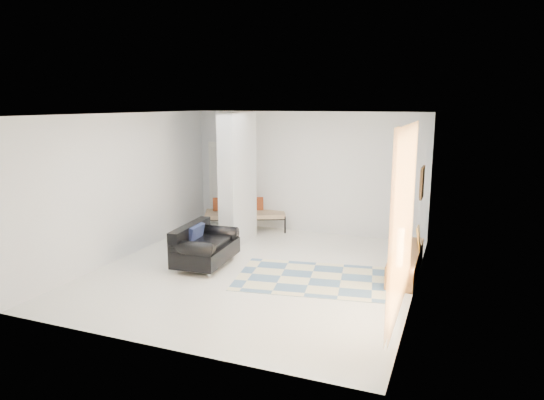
% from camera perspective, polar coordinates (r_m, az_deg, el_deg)
% --- Properties ---
extents(floor, '(6.00, 6.00, 0.00)m').
position_cam_1_polar(floor, '(8.85, -1.89, -8.36)').
color(floor, white).
rests_on(floor, ground).
extents(ceiling, '(6.00, 6.00, 0.00)m').
position_cam_1_polar(ceiling, '(8.34, -2.02, 10.07)').
color(ceiling, white).
rests_on(ceiling, wall_back).
extents(wall_back, '(6.00, 0.00, 6.00)m').
position_cam_1_polar(wall_back, '(11.26, 4.11, 3.23)').
color(wall_back, silver).
rests_on(wall_back, ground).
extents(wall_front, '(6.00, 0.00, 6.00)m').
position_cam_1_polar(wall_front, '(5.92, -13.56, -4.49)').
color(wall_front, silver).
rests_on(wall_front, ground).
extents(wall_left, '(0.00, 6.00, 6.00)m').
position_cam_1_polar(wall_left, '(9.89, -16.76, 1.64)').
color(wall_left, silver).
rests_on(wall_left, ground).
extents(wall_right, '(0.00, 6.00, 6.00)m').
position_cam_1_polar(wall_right, '(7.83, 16.85, -0.82)').
color(wall_right, silver).
rests_on(wall_right, ground).
extents(partition_column, '(0.35, 1.20, 2.80)m').
position_cam_1_polar(partition_column, '(10.37, -4.04, 2.53)').
color(partition_column, '#B5BABD').
rests_on(partition_column, floor).
extents(hallway_door, '(0.85, 0.06, 2.04)m').
position_cam_1_polar(hallway_door, '(12.07, -5.54, 1.92)').
color(hallway_door, white).
rests_on(hallway_door, floor).
extents(curtain, '(0.00, 2.55, 2.55)m').
position_cam_1_polar(curtain, '(6.71, 15.37, -2.28)').
color(curtain, gold).
rests_on(curtain, wall_right).
extents(wall_art, '(0.04, 0.45, 0.55)m').
position_cam_1_polar(wall_art, '(8.67, 17.26, 1.98)').
color(wall_art, '#311E0D').
rests_on(wall_art, wall_right).
extents(media_console, '(0.45, 1.99, 0.80)m').
position_cam_1_polar(media_console, '(9.03, 15.45, -7.01)').
color(media_console, brown).
rests_on(media_console, floor).
extents(loveseat, '(0.92, 1.47, 0.76)m').
position_cam_1_polar(loveseat, '(9.16, -8.11, -5.40)').
color(loveseat, silver).
rests_on(loveseat, floor).
extents(daybed, '(2.04, 1.51, 0.77)m').
position_cam_1_polar(daybed, '(11.59, -3.32, -1.50)').
color(daybed, black).
rests_on(daybed, floor).
extents(area_rug, '(2.77, 2.08, 0.01)m').
position_cam_1_polar(area_rug, '(8.51, 4.55, -9.16)').
color(area_rug, beige).
rests_on(area_rug, floor).
extents(cylinder_lamp, '(0.12, 0.12, 0.63)m').
position_cam_1_polar(cylinder_lamp, '(8.06, 14.82, -5.41)').
color(cylinder_lamp, white).
rests_on(cylinder_lamp, media_console).
extents(bronze_figurine, '(0.12, 0.12, 0.23)m').
position_cam_1_polar(bronze_figurine, '(9.56, 15.67, -4.03)').
color(bronze_figurine, black).
rests_on(bronze_figurine, media_console).
extents(vase, '(0.21, 0.21, 0.21)m').
position_cam_1_polar(vase, '(8.75, 15.08, -5.52)').
color(vase, white).
rests_on(vase, media_console).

